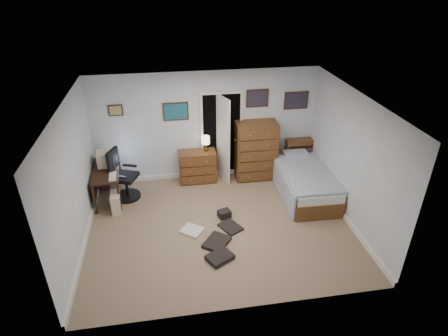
{
  "coord_description": "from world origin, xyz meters",
  "views": [
    {
      "loc": [
        -0.85,
        -5.74,
        4.48
      ],
      "look_at": [
        0.13,
        0.3,
        1.1
      ],
      "focal_mm": 30.0,
      "sensor_mm": 36.0,
      "label": 1
    }
  ],
  "objects_px": {
    "computer_desk": "(102,176)",
    "office_chair": "(123,180)",
    "tall_dresser": "(256,151)",
    "bed": "(304,182)",
    "low_dresser": "(198,166)"
  },
  "relations": [
    {
      "from": "bed",
      "to": "low_dresser",
      "type": "bearing_deg",
      "value": 158.35
    },
    {
      "from": "tall_dresser",
      "to": "bed",
      "type": "bearing_deg",
      "value": -45.01
    },
    {
      "from": "bed",
      "to": "office_chair",
      "type": "bearing_deg",
      "value": 173.99
    },
    {
      "from": "office_chair",
      "to": "computer_desk",
      "type": "bearing_deg",
      "value": -163.3
    },
    {
      "from": "computer_desk",
      "to": "office_chair",
      "type": "bearing_deg",
      "value": -9.2
    },
    {
      "from": "computer_desk",
      "to": "low_dresser",
      "type": "xyz_separation_m",
      "value": [
        2.04,
        0.41,
        -0.16
      ]
    },
    {
      "from": "low_dresser",
      "to": "tall_dresser",
      "type": "relative_size",
      "value": 0.61
    },
    {
      "from": "office_chair",
      "to": "tall_dresser",
      "type": "relative_size",
      "value": 0.82
    },
    {
      "from": "computer_desk",
      "to": "office_chair",
      "type": "distance_m",
      "value": 0.43
    },
    {
      "from": "low_dresser",
      "to": "tall_dresser",
      "type": "height_order",
      "value": "tall_dresser"
    },
    {
      "from": "office_chair",
      "to": "low_dresser",
      "type": "xyz_separation_m",
      "value": [
        1.63,
        0.45,
        -0.06
      ]
    },
    {
      "from": "office_chair",
      "to": "bed",
      "type": "bearing_deg",
      "value": 14.64
    },
    {
      "from": "bed",
      "to": "computer_desk",
      "type": "bearing_deg",
      "value": 174.19
    },
    {
      "from": "computer_desk",
      "to": "low_dresser",
      "type": "bearing_deg",
      "value": 7.46
    },
    {
      "from": "computer_desk",
      "to": "tall_dresser",
      "type": "height_order",
      "value": "tall_dresser"
    }
  ]
}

